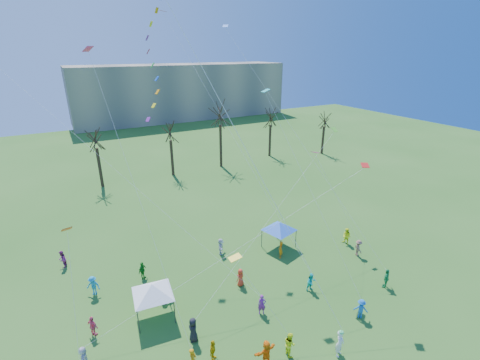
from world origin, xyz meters
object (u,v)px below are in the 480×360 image
hero_kite_flyer (340,343)px  canopy_tent_white (152,289)px  canopy_tent_blue (279,226)px  big_box_kite (159,49)px  distant_building (182,92)px

hero_kite_flyer → canopy_tent_white: 13.52m
canopy_tent_white → canopy_tent_blue: bearing=13.8°
big_box_kite → canopy_tent_white: size_ratio=6.12×
canopy_tent_white → hero_kite_flyer: bearing=-43.6°
big_box_kite → canopy_tent_blue: size_ratio=6.58×
distant_building → big_box_kite: (-27.89, -76.82, 11.45)m
distant_building → canopy_tent_blue: (-15.44, -70.83, -5.10)m
distant_building → canopy_tent_white: 79.87m
canopy_tent_white → canopy_tent_blue: size_ratio=1.08×
hero_kite_flyer → canopy_tent_white: (-9.73, 9.27, 1.52)m
big_box_kite → distant_building: bearing=70.0°
big_box_kite → hero_kite_flyer: bearing=-38.1°
hero_kite_flyer → canopy_tent_blue: canopy_tent_blue is taller
hero_kite_flyer → big_box_kite: big_box_kite is taller
hero_kite_flyer → canopy_tent_white: size_ratio=0.50×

